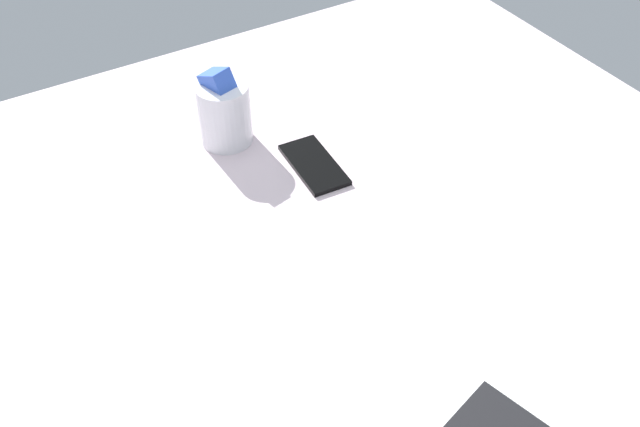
# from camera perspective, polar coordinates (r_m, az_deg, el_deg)

# --- Properties ---
(bed_mattress) EXTENTS (1.80, 1.40, 0.18)m
(bed_mattress) POSITION_cam_1_polar(r_m,az_deg,el_deg) (1.04, -6.27, -12.22)
(bed_mattress) COLOR silver
(bed_mattress) RESTS_ON ground
(snack_cup) EXTENTS (0.09, 0.09, 0.14)m
(snack_cup) POSITION_cam_1_polar(r_m,az_deg,el_deg) (1.23, -7.68, 8.08)
(snack_cup) COLOR silver
(snack_cup) RESTS_ON bed_mattress
(cell_phone) EXTENTS (0.08, 0.14, 0.01)m
(cell_phone) POSITION_cam_1_polar(r_m,az_deg,el_deg) (1.19, -0.48, 3.89)
(cell_phone) COLOR black
(cell_phone) RESTS_ON bed_mattress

